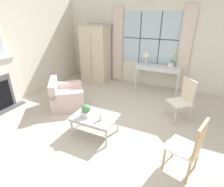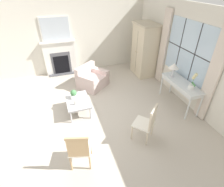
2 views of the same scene
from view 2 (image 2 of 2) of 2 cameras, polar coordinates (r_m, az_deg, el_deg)
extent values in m
plane|color=#BCB2A3|center=(5.18, -7.51, -6.51)|extent=(14.00, 14.00, 0.00)
cube|color=silver|center=(5.69, 23.25, 11.26)|extent=(7.20, 0.06, 2.80)
cube|color=silver|center=(5.61, 23.35, 12.77)|extent=(1.79, 0.01, 1.62)
cube|color=#2D2D33|center=(5.84, 21.35, 13.97)|extent=(0.02, 0.02, 1.62)
cube|color=#2D2D33|center=(5.39, 25.41, 11.44)|extent=(0.02, 0.02, 1.62)
cube|color=#2D2D33|center=(5.61, 23.31, 12.76)|extent=(1.79, 0.02, 0.02)
cube|color=beige|center=(6.49, 16.37, 14.13)|extent=(0.35, 0.06, 2.52)
cube|color=beige|center=(4.97, 29.97, 4.74)|extent=(0.35, 0.06, 2.52)
cube|color=silver|center=(7.32, -8.80, 18.18)|extent=(0.06, 7.20, 2.80)
cube|color=#515156|center=(7.52, -15.65, 6.43)|extent=(0.34, 1.09, 0.04)
cube|color=silver|center=(7.35, -16.45, 11.01)|extent=(0.18, 1.21, 1.29)
cube|color=silver|center=(7.10, -17.31, 15.83)|extent=(0.24, 1.29, 0.04)
cube|color=black|center=(7.34, -16.10, 9.08)|extent=(0.02, 0.58, 0.71)
cube|color=#515156|center=(7.32, -16.18, 9.53)|extent=(0.01, 0.74, 0.87)
cube|color=silver|center=(7.09, -18.00, 19.41)|extent=(0.04, 1.07, 0.88)
cube|color=silver|center=(7.07, -17.99, 19.37)|extent=(0.01, 0.99, 0.80)
cube|color=beige|center=(7.01, 10.48, 13.52)|extent=(0.96, 0.65, 1.92)
cube|color=#BCAE92|center=(6.74, 11.40, 21.42)|extent=(1.04, 0.71, 0.06)
cube|color=gray|center=(6.88, 7.98, 13.02)|extent=(0.01, 0.01, 1.61)
sphere|color=#997F4C|center=(6.90, 7.77, 13.46)|extent=(0.03, 0.03, 0.03)
sphere|color=#997F4C|center=(6.82, 8.13, 13.17)|extent=(0.03, 0.03, 0.03)
cube|color=silver|center=(5.45, 21.85, 3.25)|extent=(1.40, 0.48, 0.03)
cube|color=silver|center=(5.48, 21.71, 2.66)|extent=(1.35, 0.46, 0.10)
cylinder|color=silver|center=(5.97, 15.83, 2.83)|extent=(0.04, 0.04, 0.76)
cylinder|color=silver|center=(5.14, 23.54, -4.51)|extent=(0.04, 0.04, 0.76)
cylinder|color=silver|center=(6.19, 18.93, 3.38)|extent=(0.04, 0.04, 0.76)
cylinder|color=silver|center=(5.39, 26.77, -3.56)|extent=(0.04, 0.04, 0.76)
cylinder|color=silver|center=(5.66, 18.98, 5.35)|extent=(0.13, 0.13, 0.02)
cylinder|color=silver|center=(5.60, 19.24, 6.62)|extent=(0.05, 0.05, 0.26)
cone|color=white|center=(5.51, 19.65, 8.53)|extent=(0.30, 0.30, 0.16)
cylinder|color=white|center=(5.19, 24.50, 2.03)|extent=(0.16, 0.16, 0.13)
cylinder|color=#47844C|center=(5.08, 25.13, 4.32)|extent=(0.01, 0.01, 0.35)
cube|color=#47844C|center=(5.11, 25.10, 2.77)|extent=(0.15, 0.02, 0.09)
sphere|color=beige|center=(5.09, 25.06, 4.65)|extent=(0.09, 0.09, 0.09)
sphere|color=beige|center=(5.05, 25.43, 5.11)|extent=(0.09, 0.09, 0.09)
sphere|color=beige|center=(5.01, 25.79, 5.58)|extent=(0.09, 0.09, 0.09)
cube|color=beige|center=(6.33, -6.25, 4.03)|extent=(1.22, 1.24, 0.41)
cube|color=beige|center=(6.35, -8.80, 7.75)|extent=(0.71, 0.83, 0.34)
cube|color=beige|center=(6.55, -4.31, 5.92)|extent=(0.76, 0.67, 0.55)
cube|color=beige|center=(6.06, -8.42, 3.13)|extent=(0.76, 0.67, 0.55)
cube|color=white|center=(4.25, 10.16, -9.65)|extent=(0.62, 0.62, 0.03)
cube|color=beige|center=(4.04, 13.18, -7.88)|extent=(0.30, 0.33, 0.49)
cube|color=beige|center=(3.88, 13.68, -4.97)|extent=(0.32, 0.35, 0.05)
cylinder|color=beige|center=(4.33, 6.54, -12.58)|extent=(0.04, 0.04, 0.43)
cylinder|color=beige|center=(4.58, 8.51, -9.53)|extent=(0.04, 0.04, 0.43)
cylinder|color=beige|center=(4.25, 11.35, -14.27)|extent=(0.04, 0.04, 0.43)
cylinder|color=beige|center=(4.51, 13.04, -11.04)|extent=(0.04, 0.04, 0.43)
cube|color=white|center=(3.78, -10.29, -17.10)|extent=(0.54, 0.54, 0.03)
cube|color=tan|center=(3.46, -11.07, -17.09)|extent=(0.14, 0.40, 0.46)
cube|color=tan|center=(3.28, -11.55, -14.31)|extent=(0.16, 0.43, 0.05)
cylinder|color=tan|center=(4.10, -12.43, -16.96)|extent=(0.04, 0.04, 0.42)
cylinder|color=tan|center=(4.05, -6.88, -17.04)|extent=(0.04, 0.04, 0.42)
cylinder|color=tan|center=(3.87, -13.23, -21.31)|extent=(0.04, 0.04, 0.42)
cylinder|color=tan|center=(3.82, -7.21, -21.46)|extent=(0.04, 0.04, 0.42)
cube|color=#BCBCC1|center=(5.05, -11.14, -2.26)|extent=(0.89, 0.63, 0.03)
cube|color=#A0A0A4|center=(5.07, -11.10, -2.55)|extent=(0.87, 0.62, 0.04)
cylinder|color=#BCBCC1|center=(5.48, -14.30, -2.23)|extent=(0.04, 0.04, 0.40)
cylinder|color=#BCBCC1|center=(4.86, -13.24, -7.44)|extent=(0.04, 0.04, 0.40)
cylinder|color=#BCBCC1|center=(5.52, -8.84, -1.23)|extent=(0.04, 0.04, 0.40)
cylinder|color=#BCBCC1|center=(4.90, -7.06, -6.28)|extent=(0.04, 0.04, 0.40)
cube|color=white|center=(5.13, -12.30, -0.86)|extent=(0.17, 0.17, 0.11)
sphere|color=#47844C|center=(5.07, -12.45, 0.20)|extent=(0.18, 0.18, 0.18)
cylinder|color=silver|center=(4.89, -11.74, -3.46)|extent=(0.09, 0.09, 0.01)
cylinder|color=white|center=(4.84, -11.84, -2.80)|extent=(0.07, 0.07, 0.13)
cylinder|color=black|center=(4.80, -11.93, -2.12)|extent=(0.00, 0.00, 0.01)
camera|label=1|loc=(3.50, -55.91, 0.91)|focal=28.00mm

